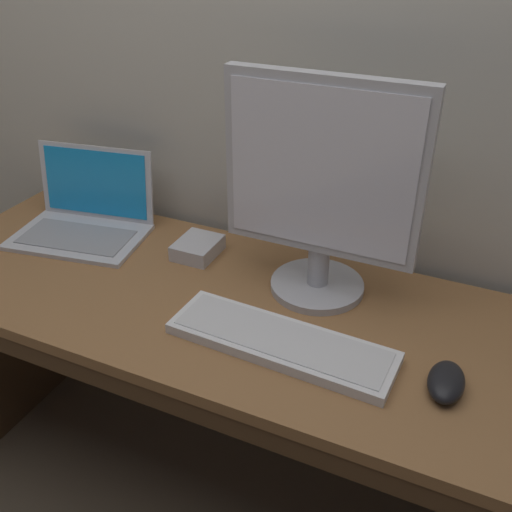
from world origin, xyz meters
name	(u,v)px	position (x,y,z in m)	size (l,w,h in m)	color
ground_plane	(235,494)	(0.00, 0.00, 0.00)	(14.00, 14.00, 0.00)	brown
desk	(230,361)	(0.00, -0.01, 0.54)	(1.68, 0.61, 0.72)	olive
laptop_silver	(85,218)	(-0.53, 0.13, 0.76)	(0.39, 0.32, 0.22)	silver
external_monitor	(321,189)	(0.17, 0.12, 0.99)	(0.44, 0.23, 0.52)	#B7B7BC
wired_keyboard	(281,342)	(0.17, -0.11, 0.73)	(0.49, 0.17, 0.03)	white
computer_mouse	(446,382)	(0.51, -0.09, 0.74)	(0.07, 0.12, 0.04)	black
external_drive_box	(198,248)	(-0.17, 0.15, 0.74)	(0.10, 0.13, 0.04)	silver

